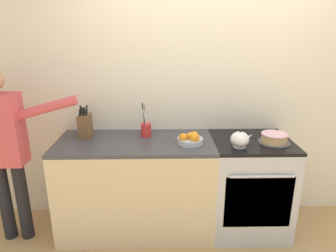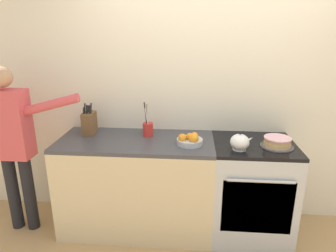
{
  "view_description": "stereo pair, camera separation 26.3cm",
  "coord_description": "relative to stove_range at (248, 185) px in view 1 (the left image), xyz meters",
  "views": [
    {
      "loc": [
        -0.47,
        -2.21,
        1.87
      ],
      "look_at": [
        -0.41,
        0.29,
        1.06
      ],
      "focal_mm": 32.0,
      "sensor_mm": 36.0,
      "label": 1
    },
    {
      "loc": [
        -0.2,
        -2.2,
        1.87
      ],
      "look_at": [
        -0.41,
        0.29,
        1.06
      ],
      "focal_mm": 32.0,
      "sensor_mm": 36.0,
      "label": 2
    }
  ],
  "objects": [
    {
      "name": "ground_plane",
      "position": [
        -0.36,
        -0.32,
        -0.46
      ],
      "size": [
        16.0,
        16.0,
        0.0
      ],
      "primitive_type": "plane",
      "color": "tan"
    },
    {
      "name": "wall_back",
      "position": [
        -0.36,
        0.35,
        0.84
      ],
      "size": [
        8.0,
        0.04,
        2.6
      ],
      "color": "silver",
      "rests_on": "ground_plane"
    },
    {
      "name": "counter_cabinet",
      "position": [
        -1.07,
        0.0,
        -0.0
      ],
      "size": [
        1.42,
        0.65,
        0.91
      ],
      "color": "beige",
      "rests_on": "ground_plane"
    },
    {
      "name": "stove_range",
      "position": [
        0.0,
        0.0,
        0.0
      ],
      "size": [
        0.72,
        0.68,
        0.91
      ],
      "color": "#B7BABF",
      "rests_on": "ground_plane"
    },
    {
      "name": "layer_cake",
      "position": [
        0.17,
        -0.07,
        0.5
      ],
      "size": [
        0.28,
        0.28,
        0.09
      ],
      "color": "#4C4C51",
      "rests_on": "stove_range"
    },
    {
      "name": "tea_kettle",
      "position": [
        -0.16,
        -0.16,
        0.52
      ],
      "size": [
        0.19,
        0.16,
        0.16
      ],
      "color": "white",
      "rests_on": "stove_range"
    },
    {
      "name": "knife_block",
      "position": [
        -1.54,
        0.13,
        0.57
      ],
      "size": [
        0.1,
        0.17,
        0.31
      ],
      "color": "brown",
      "rests_on": "counter_cabinet"
    },
    {
      "name": "utensil_crock",
      "position": [
        -0.97,
        0.12,
        0.53
      ],
      "size": [
        0.1,
        0.1,
        0.32
      ],
      "color": "red",
      "rests_on": "counter_cabinet"
    },
    {
      "name": "fruit_bowl",
      "position": [
        -0.57,
        -0.07,
        0.5
      ],
      "size": [
        0.23,
        0.23,
        0.11
      ],
      "color": "#B7BABF",
      "rests_on": "counter_cabinet"
    },
    {
      "name": "person_baker",
      "position": [
        -2.17,
        -0.11,
        0.48
      ],
      "size": [
        0.91,
        0.2,
        1.58
      ],
      "rotation": [
        0.0,
        0.0,
        -0.04
      ],
      "color": "black",
      "rests_on": "ground_plane"
    }
  ]
}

